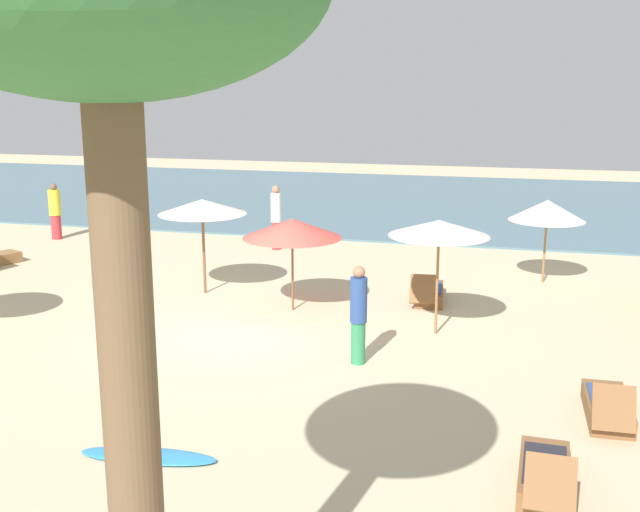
% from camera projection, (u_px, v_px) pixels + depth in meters
% --- Properties ---
extents(ground_plane, '(60.00, 60.00, 0.00)m').
position_uv_depth(ground_plane, '(237.00, 335.00, 14.94)').
color(ground_plane, beige).
extents(ocean_water, '(48.00, 16.00, 0.06)m').
position_uv_depth(ocean_water, '(384.00, 200.00, 30.99)').
color(ocean_water, slate).
rests_on(ocean_water, ground_plane).
extents(umbrella_1, '(1.79, 1.79, 2.02)m').
position_uv_depth(umbrella_1, '(547.00, 210.00, 18.33)').
color(umbrella_1, olive).
rests_on(umbrella_1, ground_plane).
extents(umbrella_5, '(2.00, 2.00, 2.18)m').
position_uv_depth(umbrella_5, '(202.00, 207.00, 17.38)').
color(umbrella_5, brown).
rests_on(umbrella_5, ground_plane).
extents(umbrella_7, '(2.09, 2.09, 1.98)m').
position_uv_depth(umbrella_7, '(292.00, 228.00, 16.14)').
color(umbrella_7, brown).
rests_on(umbrella_7, ground_plane).
extents(umbrella_8, '(1.91, 1.91, 2.24)m').
position_uv_depth(umbrella_8, '(439.00, 228.00, 14.52)').
color(umbrella_8, olive).
rests_on(umbrella_8, ground_plane).
extents(lounger_2, '(0.62, 1.64, 0.75)m').
position_uv_depth(lounger_2, '(608.00, 408.00, 11.23)').
color(lounger_2, brown).
rests_on(lounger_2, ground_plane).
extents(lounger_3, '(0.66, 1.71, 0.70)m').
position_uv_depth(lounger_3, '(545.00, 476.00, 9.31)').
color(lounger_3, brown).
rests_on(lounger_3, ground_plane).
extents(lounger_4, '(0.73, 1.69, 0.73)m').
position_uv_depth(lounger_4, '(429.00, 293.00, 17.15)').
color(lounger_4, brown).
rests_on(lounger_4, ground_plane).
extents(person_1, '(0.50, 0.50, 1.71)m').
position_uv_depth(person_1, '(55.00, 211.00, 23.54)').
color(person_1, '#BF3338').
rests_on(person_1, ground_plane).
extents(person_2, '(0.29, 0.29, 1.74)m').
position_uv_depth(person_2, '(358.00, 314.00, 13.26)').
color(person_2, '#338C59').
rests_on(person_2, ground_plane).
extents(person_5, '(0.32, 0.32, 1.85)m').
position_uv_depth(person_5, '(276.00, 216.00, 22.09)').
color(person_5, '#BF3338').
rests_on(person_5, ground_plane).
extents(palm_0, '(2.70, 2.70, 6.19)m').
position_uv_depth(palm_0, '(106.00, 6.00, 4.52)').
color(palm_0, brown).
rests_on(palm_0, ground_plane).
extents(surfboard, '(1.88, 0.64, 0.07)m').
position_uv_depth(surfboard, '(148.00, 456.00, 10.09)').
color(surfboard, '#338CCC').
rests_on(surfboard, ground_plane).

